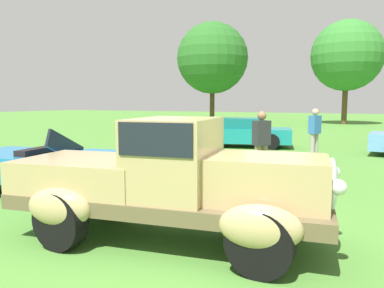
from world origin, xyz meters
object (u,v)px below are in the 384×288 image
(neighbor_convertible, at_px, (61,166))
(spectator_between_cars, at_px, (261,143))
(feature_pickup_truck, at_px, (170,179))
(show_car_teal, at_px, (243,133))
(spectator_near_truck, at_px, (315,132))

(neighbor_convertible, relative_size, spectator_between_cars, 2.58)
(feature_pickup_truck, xyz_separation_m, neighbor_convertible, (-3.38, 1.34, -0.29))
(neighbor_convertible, bearing_deg, show_car_teal, 84.80)
(neighbor_convertible, relative_size, spectator_near_truck, 2.58)
(spectator_between_cars, bearing_deg, neighbor_convertible, -136.96)
(neighbor_convertible, bearing_deg, feature_pickup_truck, -21.60)
(neighbor_convertible, bearing_deg, spectator_between_cars, 43.04)
(show_car_teal, distance_m, spectator_near_truck, 3.93)
(feature_pickup_truck, relative_size, spectator_between_cars, 2.68)
(neighbor_convertible, distance_m, spectator_near_truck, 8.27)
(feature_pickup_truck, distance_m, show_car_teal, 11.04)
(feature_pickup_truck, bearing_deg, neighbor_convertible, 158.40)
(spectator_between_cars, bearing_deg, show_car_teal, 112.13)
(neighbor_convertible, xyz_separation_m, show_car_teal, (0.86, 9.40, 0.02))
(feature_pickup_truck, bearing_deg, spectator_between_cars, 89.81)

